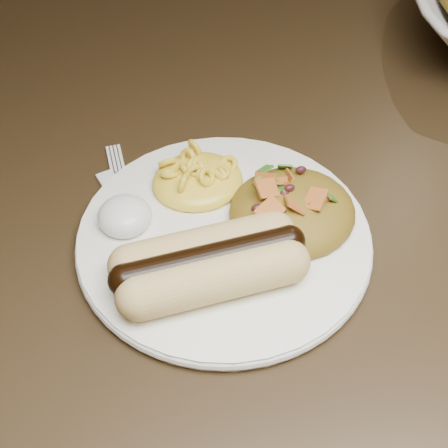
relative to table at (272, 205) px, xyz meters
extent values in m
cube|color=black|center=(0.00, 0.00, 0.07)|extent=(1.60, 0.90, 0.04)
cylinder|color=white|center=(-0.08, -0.11, 0.10)|extent=(0.23, 0.23, 0.01)
cylinder|color=#EED184|center=(-0.10, -0.17, 0.12)|extent=(0.11, 0.04, 0.03)
cylinder|color=#EED184|center=(-0.10, -0.14, 0.12)|extent=(0.11, 0.04, 0.03)
cylinder|color=black|center=(-0.10, -0.15, 0.13)|extent=(0.12, 0.03, 0.02)
ellipsoid|color=yellow|center=(-0.09, -0.06, 0.12)|extent=(0.08, 0.07, 0.03)
ellipsoid|color=white|center=(-0.16, -0.08, 0.12)|extent=(0.05, 0.05, 0.03)
ellipsoid|color=#994A19|center=(-0.03, -0.11, 0.12)|extent=(0.10, 0.10, 0.04)
cube|color=silver|center=(-0.15, -0.06, 0.09)|extent=(0.05, 0.13, 0.00)
camera|label=1|loc=(-0.16, -0.42, 0.47)|focal=50.00mm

